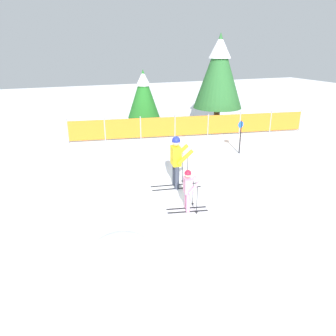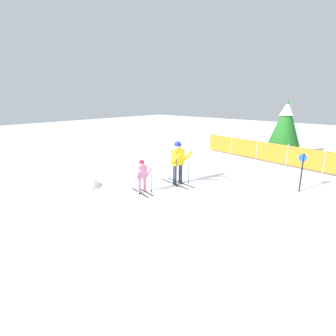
{
  "view_description": "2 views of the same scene",
  "coord_description": "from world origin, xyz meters",
  "px_view_note": "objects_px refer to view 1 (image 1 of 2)",
  "views": [
    {
      "loc": [
        -3.97,
        -8.93,
        4.37
      ],
      "look_at": [
        -0.62,
        -0.26,
        0.87
      ],
      "focal_mm": 35.0,
      "sensor_mm": 36.0,
      "label": 1
    },
    {
      "loc": [
        6.19,
        -7.51,
        3.37
      ],
      "look_at": [
        -0.33,
        -0.27,
        0.71
      ],
      "focal_mm": 28.0,
      "sensor_mm": 36.0,
      "label": 2
    }
  ],
  "objects_px": {
    "safety_fence": "(192,126)",
    "conifer_near": "(219,70)",
    "trail_marker": "(240,133)",
    "skier_adult": "(177,157)",
    "skier_child": "(188,187)",
    "conifer_far": "(143,93)"
  },
  "relations": [
    {
      "from": "skier_child",
      "to": "conifer_far",
      "type": "height_order",
      "value": "conifer_far"
    },
    {
      "from": "skier_child",
      "to": "skier_adult",
      "type": "bearing_deg",
      "value": 91.33
    },
    {
      "from": "skier_adult",
      "to": "trail_marker",
      "type": "relative_size",
      "value": 1.2
    },
    {
      "from": "skier_child",
      "to": "conifer_far",
      "type": "bearing_deg",
      "value": 92.8
    },
    {
      "from": "conifer_near",
      "to": "trail_marker",
      "type": "relative_size",
      "value": 3.52
    },
    {
      "from": "conifer_far",
      "to": "trail_marker",
      "type": "bearing_deg",
      "value": -65.37
    },
    {
      "from": "safety_fence",
      "to": "conifer_near",
      "type": "xyz_separation_m",
      "value": [
        2.31,
        1.59,
        2.53
      ]
    },
    {
      "from": "conifer_near",
      "to": "skier_child",
      "type": "bearing_deg",
      "value": -123.33
    },
    {
      "from": "skier_adult",
      "to": "skier_child",
      "type": "xyz_separation_m",
      "value": [
        -0.33,
        -1.61,
        -0.31
      ]
    },
    {
      "from": "skier_adult",
      "to": "safety_fence",
      "type": "bearing_deg",
      "value": 70.22
    },
    {
      "from": "trail_marker",
      "to": "skier_adult",
      "type": "bearing_deg",
      "value": -149.09
    },
    {
      "from": "skier_child",
      "to": "safety_fence",
      "type": "bearing_deg",
      "value": 77.05
    },
    {
      "from": "conifer_near",
      "to": "trail_marker",
      "type": "xyz_separation_m",
      "value": [
        -1.56,
        -4.83,
        -2.21
      ]
    },
    {
      "from": "trail_marker",
      "to": "skier_child",
      "type": "bearing_deg",
      "value": -136.91
    },
    {
      "from": "conifer_near",
      "to": "trail_marker",
      "type": "bearing_deg",
      "value": -107.94
    },
    {
      "from": "safety_fence",
      "to": "conifer_far",
      "type": "bearing_deg",
      "value": 128.19
    },
    {
      "from": "conifer_far",
      "to": "conifer_near",
      "type": "xyz_separation_m",
      "value": [
        4.1,
        -0.69,
        1.12
      ]
    },
    {
      "from": "conifer_far",
      "to": "safety_fence",
      "type": "bearing_deg",
      "value": -51.81
    },
    {
      "from": "skier_adult",
      "to": "conifer_far",
      "type": "distance_m",
      "value": 8.01
    },
    {
      "from": "skier_adult",
      "to": "conifer_near",
      "type": "distance_m",
      "value": 9.22
    },
    {
      "from": "skier_child",
      "to": "conifer_near",
      "type": "bearing_deg",
      "value": 69.44
    },
    {
      "from": "safety_fence",
      "to": "conifer_far",
      "type": "relative_size",
      "value": 3.73
    }
  ]
}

